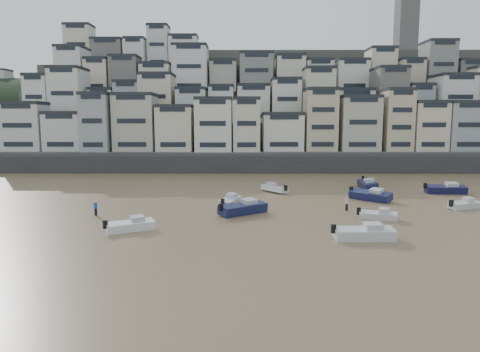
{
  "coord_description": "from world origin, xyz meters",
  "views": [
    {
      "loc": [
        2.51,
        -22.19,
        11.01
      ],
      "look_at": [
        2.24,
        30.0,
        4.0
      ],
      "focal_mm": 32.0,
      "sensor_mm": 36.0,
      "label": 1
    }
  ],
  "objects_px": {
    "boat_e": "(370,194)",
    "boat_d": "(464,204)",
    "person_pink": "(347,203)",
    "boat_a": "(364,231)",
    "boat_h": "(274,187)",
    "boat_j": "(130,224)",
    "person_blue": "(96,208)",
    "boat_f": "(230,200)",
    "boat_g": "(446,188)",
    "boat_i": "(367,183)",
    "boat_c": "(243,206)",
    "boat_b": "(378,214)"
  },
  "relations": [
    {
      "from": "boat_j",
      "to": "person_pink",
      "type": "xyz_separation_m",
      "value": [
        23.69,
        9.6,
        0.18
      ]
    },
    {
      "from": "boat_h",
      "to": "boat_j",
      "type": "distance_m",
      "value": 27.69
    },
    {
      "from": "boat_d",
      "to": "boat_i",
      "type": "xyz_separation_m",
      "value": [
        -7.65,
        14.79,
        0.28
      ]
    },
    {
      "from": "boat_a",
      "to": "boat_i",
      "type": "xyz_separation_m",
      "value": [
        8.6,
        28.61,
        0.1
      ]
    },
    {
      "from": "person_blue",
      "to": "boat_f",
      "type": "bearing_deg",
      "value": 20.23
    },
    {
      "from": "boat_g",
      "to": "boat_h",
      "type": "xyz_separation_m",
      "value": [
        -25.3,
        1.13,
        -0.16
      ]
    },
    {
      "from": "boat_a",
      "to": "person_blue",
      "type": "bearing_deg",
      "value": 159.17
    },
    {
      "from": "boat_h",
      "to": "boat_j",
      "type": "xyz_separation_m",
      "value": [
        -15.92,
        -22.65,
        -0.0
      ]
    },
    {
      "from": "boat_h",
      "to": "boat_a",
      "type": "bearing_deg",
      "value": 155.39
    },
    {
      "from": "boat_a",
      "to": "boat_i",
      "type": "bearing_deg",
      "value": 71.85
    },
    {
      "from": "boat_b",
      "to": "boat_j",
      "type": "distance_m",
      "value": 26.48
    },
    {
      "from": "boat_c",
      "to": "boat_e",
      "type": "xyz_separation_m",
      "value": [
        17.33,
        8.41,
        -0.05
      ]
    },
    {
      "from": "person_pink",
      "to": "boat_a",
      "type": "bearing_deg",
      "value": -96.66
    },
    {
      "from": "boat_e",
      "to": "boat_h",
      "type": "distance_m",
      "value": 14.16
    },
    {
      "from": "boat_b",
      "to": "boat_h",
      "type": "distance_m",
      "value": 20.4
    },
    {
      "from": "boat_e",
      "to": "boat_i",
      "type": "distance_m",
      "value": 9.7
    },
    {
      "from": "boat_a",
      "to": "boat_i",
      "type": "distance_m",
      "value": 29.88
    },
    {
      "from": "boat_a",
      "to": "boat_j",
      "type": "bearing_deg",
      "value": 170.64
    },
    {
      "from": "person_pink",
      "to": "boat_f",
      "type": "bearing_deg",
      "value": 168.95
    },
    {
      "from": "boat_f",
      "to": "person_pink",
      "type": "bearing_deg",
      "value": -82.59
    },
    {
      "from": "boat_i",
      "to": "boat_j",
      "type": "height_order",
      "value": "boat_i"
    },
    {
      "from": "boat_a",
      "to": "boat_d",
      "type": "xyz_separation_m",
      "value": [
        16.25,
        13.82,
        -0.18
      ]
    },
    {
      "from": "boat_a",
      "to": "boat_h",
      "type": "bearing_deg",
      "value": 102.29
    },
    {
      "from": "boat_g",
      "to": "boat_h",
      "type": "height_order",
      "value": "boat_g"
    },
    {
      "from": "boat_c",
      "to": "boat_i",
      "type": "xyz_separation_m",
      "value": [
        19.66,
        17.82,
        0.02
      ]
    },
    {
      "from": "boat_b",
      "to": "boat_g",
      "type": "height_order",
      "value": "boat_g"
    },
    {
      "from": "boat_a",
      "to": "boat_e",
      "type": "bearing_deg",
      "value": 70.5
    },
    {
      "from": "boat_b",
      "to": "boat_f",
      "type": "distance_m",
      "value": 18.12
    },
    {
      "from": "boat_i",
      "to": "person_blue",
      "type": "relative_size",
      "value": 3.85
    },
    {
      "from": "boat_c",
      "to": "boat_h",
      "type": "distance_m",
      "value": 15.71
    },
    {
      "from": "boat_a",
      "to": "boat_h",
      "type": "xyz_separation_m",
      "value": [
        -6.28,
        25.75,
        -0.12
      ]
    },
    {
      "from": "boat_a",
      "to": "boat_j",
      "type": "relative_size",
      "value": 1.18
    },
    {
      "from": "boat_a",
      "to": "boat_e",
      "type": "distance_m",
      "value": 20.2
    },
    {
      "from": "boat_g",
      "to": "boat_j",
      "type": "height_order",
      "value": "boat_g"
    },
    {
      "from": "boat_b",
      "to": "boat_d",
      "type": "relative_size",
      "value": 0.94
    },
    {
      "from": "boat_c",
      "to": "person_pink",
      "type": "distance_m",
      "value": 12.69
    },
    {
      "from": "boat_d",
      "to": "person_blue",
      "type": "height_order",
      "value": "person_blue"
    },
    {
      "from": "boat_f",
      "to": "boat_g",
      "type": "relative_size",
      "value": 0.87
    },
    {
      "from": "boat_d",
      "to": "boat_g",
      "type": "height_order",
      "value": "boat_g"
    },
    {
      "from": "boat_e",
      "to": "boat_d",
      "type": "bearing_deg",
      "value": 15.87
    },
    {
      "from": "boat_i",
      "to": "person_blue",
      "type": "bearing_deg",
      "value": -60.14
    },
    {
      "from": "person_blue",
      "to": "boat_g",
      "type": "bearing_deg",
      "value": 17.45
    },
    {
      "from": "boat_f",
      "to": "boat_j",
      "type": "relative_size",
      "value": 1.08
    },
    {
      "from": "boat_d",
      "to": "person_blue",
      "type": "distance_m",
      "value": 44.38
    },
    {
      "from": "boat_g",
      "to": "boat_j",
      "type": "bearing_deg",
      "value": -148.22
    },
    {
      "from": "boat_f",
      "to": "boat_j",
      "type": "xyz_separation_m",
      "value": [
        -9.5,
        -12.37,
        -0.05
      ]
    },
    {
      "from": "boat_e",
      "to": "boat_j",
      "type": "distance_m",
      "value": 32.71
    },
    {
      "from": "boat_c",
      "to": "boat_h",
      "type": "xyz_separation_m",
      "value": [
        4.78,
        14.96,
        -0.19
      ]
    },
    {
      "from": "boat_h",
      "to": "boat_j",
      "type": "relative_size",
      "value": 1.0
    },
    {
      "from": "boat_d",
      "to": "person_blue",
      "type": "relative_size",
      "value": 2.66
    }
  ]
}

